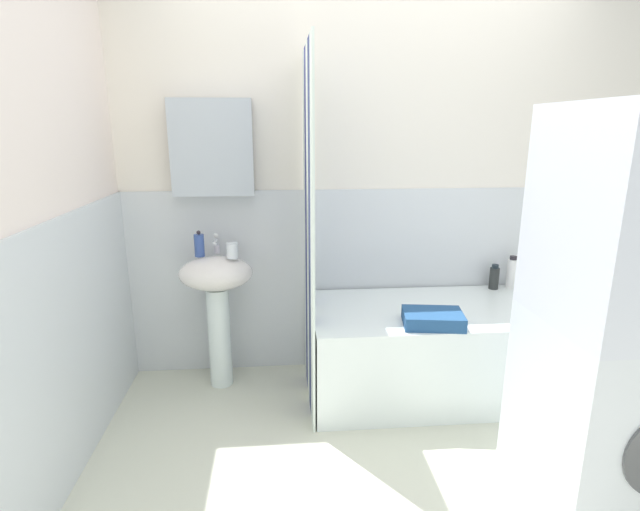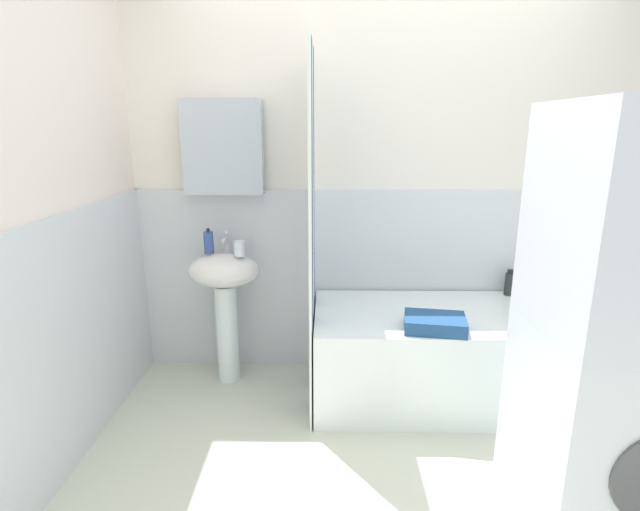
{
  "view_description": "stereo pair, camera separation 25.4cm",
  "coord_description": "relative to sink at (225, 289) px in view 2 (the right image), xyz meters",
  "views": [
    {
      "loc": [
        -0.58,
        -1.8,
        1.58
      ],
      "look_at": [
        -0.37,
        0.65,
        0.93
      ],
      "focal_mm": 27.24,
      "sensor_mm": 36.0,
      "label": 1
    },
    {
      "loc": [
        -0.33,
        -1.81,
        1.58
      ],
      "look_at": [
        -0.37,
        0.65,
        0.93
      ],
      "focal_mm": 27.24,
      "sensor_mm": 36.0,
      "label": 2
    }
  ],
  "objects": [
    {
      "name": "ground_plane",
      "position": [
        0.96,
        -1.03,
        -0.63
      ],
      "size": [
        4.8,
        5.6,
        0.04
      ],
      "primitive_type": "cube",
      "color": "beige"
    },
    {
      "name": "wall_back_tiled",
      "position": [
        0.9,
        0.23,
        0.53
      ],
      "size": [
        3.6,
        0.18,
        2.4
      ],
      "color": "white",
      "rests_on": "ground_plane"
    },
    {
      "name": "wall_left_tiled",
      "position": [
        -0.61,
        -0.69,
        0.51
      ],
      "size": [
        0.07,
        1.81,
        2.4
      ],
      "color": "white",
      "rests_on": "ground_plane"
    },
    {
      "name": "sink",
      "position": [
        0.0,
        0.0,
        0.0
      ],
      "size": [
        0.44,
        0.34,
        0.83
      ],
      "color": "white",
      "rests_on": "ground_plane"
    },
    {
      "name": "faucet",
      "position": [
        -0.0,
        0.08,
        0.28
      ],
      "size": [
        0.03,
        0.12,
        0.12
      ],
      "color": "silver",
      "rests_on": "sink"
    },
    {
      "name": "soap_dispenser",
      "position": [
        -0.09,
        0.03,
        0.29
      ],
      "size": [
        0.06,
        0.06,
        0.16
      ],
      "color": "#334D96",
      "rests_on": "sink"
    },
    {
      "name": "toothbrush_cup",
      "position": [
        0.11,
        -0.03,
        0.27
      ],
      "size": [
        0.07,
        0.07,
        0.09
      ],
      "primitive_type": "cylinder",
      "color": "white",
      "rests_on": "sink"
    },
    {
      "name": "bathtub",
      "position": [
        1.29,
        -0.19,
        -0.34
      ],
      "size": [
        1.45,
        0.76,
        0.54
      ],
      "primitive_type": "cube",
      "color": "white",
      "rests_on": "ground_plane"
    },
    {
      "name": "shower_curtain",
      "position": [
        0.55,
        -0.19,
        0.39
      ],
      "size": [
        0.01,
        0.76,
        2.0
      ],
      "color": "white",
      "rests_on": "ground_plane"
    },
    {
      "name": "lotion_bottle",
      "position": [
        1.91,
        0.13,
        0.04
      ],
      "size": [
        0.06,
        0.06,
        0.22
      ],
      "color": "white",
      "rests_on": "bathtub"
    },
    {
      "name": "shampoo_bottle",
      "position": [
        1.79,
        0.12,
        0.01
      ],
      "size": [
        0.06,
        0.06,
        0.17
      ],
      "color": "#292C2B",
      "rests_on": "bathtub"
    },
    {
      "name": "towel_folded",
      "position": [
        1.2,
        -0.44,
        -0.03
      ],
      "size": [
        0.35,
        0.27,
        0.07
      ],
      "primitive_type": "cube",
      "rotation": [
        0.0,
        0.0,
        -0.15
      ],
      "color": "navy",
      "rests_on": "bathtub"
    },
    {
      "name": "washer_dryer_stack",
      "position": [
        1.74,
        -1.16,
        0.22
      ],
      "size": [
        0.64,
        0.62,
        1.67
      ],
      "color": "white",
      "rests_on": "ground_plane"
    }
  ]
}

